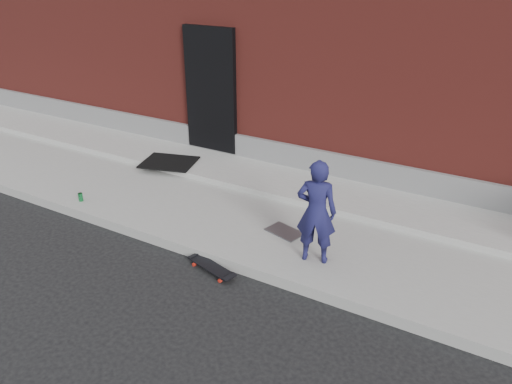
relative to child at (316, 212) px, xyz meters
The scene contains 9 objects.
ground 1.16m from the child, 135.71° to the right, with size 80.00×80.00×0.00m, color black.
sidewalk 1.33m from the child, 122.01° to the left, with size 20.00×3.00×0.15m, color gray.
apron 2.02m from the child, 107.64° to the left, with size 20.00×1.20×0.10m, color gray.
building 6.67m from the child, 95.19° to the left, with size 20.00×8.10×5.00m.
child is the anchor object (origin of this frame).
skateboard 1.50m from the child, 147.45° to the right, with size 0.75×0.37×0.08m.
soda_can 3.89m from the child, behind, with size 0.07×0.07×0.13m, color #1A833C.
doormat 3.81m from the child, 157.65° to the left, with size 0.92×0.75×0.03m, color black.
utility_plate 1.01m from the child, 146.23° to the left, with size 0.49×0.32×0.01m, color #58595D.
Camera 1 is at (2.63, -4.40, 3.61)m, focal length 35.00 mm.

